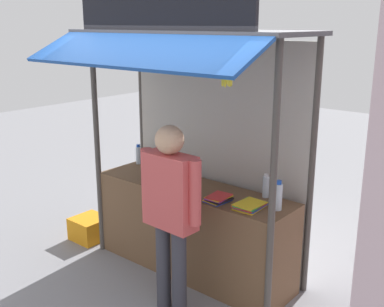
{
  "coord_description": "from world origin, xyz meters",
  "views": [
    {
      "loc": [
        2.9,
        -3.46,
        2.53
      ],
      "look_at": [
        0.0,
        0.0,
        1.27
      ],
      "focal_mm": 44.35,
      "sensor_mm": 36.0,
      "label": 1
    }
  ],
  "objects_px": {
    "magazine_stack_back_right": "(250,205)",
    "water_bottle_back_left": "(278,196)",
    "water_bottle_mid_right": "(139,155)",
    "vendor_person": "(170,203)",
    "banana_bunch_inner_right": "(227,76)",
    "plastic_crate": "(90,228)",
    "water_bottle_right": "(162,165)",
    "magazine_stack_rear_center": "(218,198)",
    "water_bottle_far_left": "(266,186)",
    "banana_bunch_leftmost": "(135,63)"
  },
  "relations": [
    {
      "from": "vendor_person",
      "to": "magazine_stack_back_right",
      "type": "bearing_deg",
      "value": -124.54
    },
    {
      "from": "magazine_stack_back_right",
      "to": "banana_bunch_leftmost",
      "type": "bearing_deg",
      "value": -164.89
    },
    {
      "from": "water_bottle_back_left",
      "to": "vendor_person",
      "type": "xyz_separation_m",
      "value": [
        -0.64,
        -0.71,
        -0.02
      ]
    },
    {
      "from": "water_bottle_right",
      "to": "vendor_person",
      "type": "xyz_separation_m",
      "value": [
        0.77,
        -0.72,
        -0.03
      ]
    },
    {
      "from": "vendor_person",
      "to": "plastic_crate",
      "type": "height_order",
      "value": "vendor_person"
    },
    {
      "from": "banana_bunch_leftmost",
      "to": "vendor_person",
      "type": "xyz_separation_m",
      "value": [
        0.68,
        -0.28,
        -1.13
      ]
    },
    {
      "from": "water_bottle_mid_right",
      "to": "banana_bunch_leftmost",
      "type": "xyz_separation_m",
      "value": [
        0.66,
        -0.63,
        1.13
      ]
    },
    {
      "from": "water_bottle_back_left",
      "to": "magazine_stack_back_right",
      "type": "relative_size",
      "value": 0.91
    },
    {
      "from": "water_bottle_right",
      "to": "banana_bunch_inner_right",
      "type": "relative_size",
      "value": 1.01
    },
    {
      "from": "magazine_stack_rear_center",
      "to": "banana_bunch_inner_right",
      "type": "height_order",
      "value": "banana_bunch_inner_right"
    },
    {
      "from": "magazine_stack_back_right",
      "to": "vendor_person",
      "type": "xyz_separation_m",
      "value": [
        -0.43,
        -0.58,
        0.09
      ]
    },
    {
      "from": "magazine_stack_rear_center",
      "to": "banana_bunch_inner_right",
      "type": "xyz_separation_m",
      "value": [
        0.25,
        -0.25,
        1.16
      ]
    },
    {
      "from": "magazine_stack_rear_center",
      "to": "banana_bunch_leftmost",
      "type": "distance_m",
      "value": 1.47
    },
    {
      "from": "magazine_stack_rear_center",
      "to": "banana_bunch_leftmost",
      "type": "relative_size",
      "value": 1.01
    },
    {
      "from": "banana_bunch_inner_right",
      "to": "plastic_crate",
      "type": "relative_size",
      "value": 0.78
    },
    {
      "from": "plastic_crate",
      "to": "magazine_stack_back_right",
      "type": "bearing_deg",
      "value": 3.3
    },
    {
      "from": "magazine_stack_back_right",
      "to": "magazine_stack_rear_center",
      "type": "distance_m",
      "value": 0.31
    },
    {
      "from": "water_bottle_mid_right",
      "to": "magazine_stack_back_right",
      "type": "xyz_separation_m",
      "value": [
        1.76,
        -0.33,
        -0.08
      ]
    },
    {
      "from": "magazine_stack_rear_center",
      "to": "banana_bunch_leftmost",
      "type": "bearing_deg",
      "value": -162.81
    },
    {
      "from": "vendor_person",
      "to": "plastic_crate",
      "type": "distance_m",
      "value": 2.01
    },
    {
      "from": "plastic_crate",
      "to": "banana_bunch_leftmost",
      "type": "bearing_deg",
      "value": -9.24
    },
    {
      "from": "magazine_stack_back_right",
      "to": "banana_bunch_inner_right",
      "type": "height_order",
      "value": "banana_bunch_inner_right"
    },
    {
      "from": "magazine_stack_rear_center",
      "to": "plastic_crate",
      "type": "relative_size",
      "value": 0.63
    },
    {
      "from": "vendor_person",
      "to": "banana_bunch_inner_right",
      "type": "bearing_deg",
      "value": -140.45
    },
    {
      "from": "banana_bunch_inner_right",
      "to": "water_bottle_mid_right",
      "type": "bearing_deg",
      "value": 159.79
    },
    {
      "from": "magazine_stack_rear_center",
      "to": "water_bottle_right",
      "type": "bearing_deg",
      "value": 168.0
    },
    {
      "from": "water_bottle_mid_right",
      "to": "water_bottle_back_left",
      "type": "relative_size",
      "value": 0.85
    },
    {
      "from": "water_bottle_mid_right",
      "to": "magazine_stack_back_right",
      "type": "relative_size",
      "value": 0.78
    },
    {
      "from": "water_bottle_right",
      "to": "magazine_stack_rear_center",
      "type": "relative_size",
      "value": 1.25
    },
    {
      "from": "water_bottle_back_left",
      "to": "plastic_crate",
      "type": "relative_size",
      "value": 0.71
    },
    {
      "from": "water_bottle_far_left",
      "to": "banana_bunch_leftmost",
      "type": "bearing_deg",
      "value": -149.47
    },
    {
      "from": "water_bottle_mid_right",
      "to": "water_bottle_right",
      "type": "distance_m",
      "value": 0.59
    },
    {
      "from": "water_bottle_mid_right",
      "to": "magazine_stack_back_right",
      "type": "height_order",
      "value": "water_bottle_mid_right"
    },
    {
      "from": "water_bottle_far_left",
      "to": "magazine_stack_rear_center",
      "type": "bearing_deg",
      "value": -125.38
    },
    {
      "from": "water_bottle_far_left",
      "to": "magazine_stack_back_right",
      "type": "bearing_deg",
      "value": -83.61
    },
    {
      "from": "water_bottle_far_left",
      "to": "banana_bunch_inner_right",
      "type": "xyz_separation_m",
      "value": [
        -0.03,
        -0.63,
        1.09
      ]
    },
    {
      "from": "water_bottle_back_left",
      "to": "plastic_crate",
      "type": "xyz_separation_m",
      "value": [
        -2.38,
        -0.25,
        -0.92
      ]
    },
    {
      "from": "water_bottle_mid_right",
      "to": "magazine_stack_rear_center",
      "type": "relative_size",
      "value": 0.95
    },
    {
      "from": "water_bottle_right",
      "to": "banana_bunch_leftmost",
      "type": "relative_size",
      "value": 1.26
    },
    {
      "from": "water_bottle_right",
      "to": "banana_bunch_leftmost",
      "type": "distance_m",
      "value": 1.18
    },
    {
      "from": "banana_bunch_inner_right",
      "to": "banana_bunch_leftmost",
      "type": "xyz_separation_m",
      "value": [
        -1.04,
        -0.0,
        0.04
      ]
    },
    {
      "from": "water_bottle_mid_right",
      "to": "water_bottle_right",
      "type": "height_order",
      "value": "water_bottle_right"
    },
    {
      "from": "magazine_stack_back_right",
      "to": "water_bottle_back_left",
      "type": "bearing_deg",
      "value": 31.09
    },
    {
      "from": "vendor_person",
      "to": "banana_bunch_leftmost",
      "type": "bearing_deg",
      "value": -20.6
    },
    {
      "from": "magazine_stack_back_right",
      "to": "plastic_crate",
      "type": "distance_m",
      "value": 2.32
    },
    {
      "from": "magazine_stack_rear_center",
      "to": "plastic_crate",
      "type": "distance_m",
      "value": 2.03
    },
    {
      "from": "water_bottle_back_left",
      "to": "magazine_stack_back_right",
      "type": "bearing_deg",
      "value": -148.91
    },
    {
      "from": "magazine_stack_rear_center",
      "to": "vendor_person",
      "type": "relative_size",
      "value": 0.14
    },
    {
      "from": "water_bottle_back_left",
      "to": "magazine_stack_back_right",
      "type": "distance_m",
      "value": 0.27
    },
    {
      "from": "water_bottle_far_left",
      "to": "plastic_crate",
      "type": "xyz_separation_m",
      "value": [
        -2.13,
        -0.46,
        -0.9
      ]
    }
  ]
}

